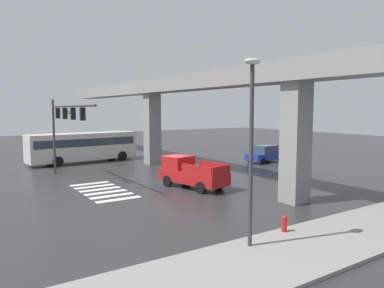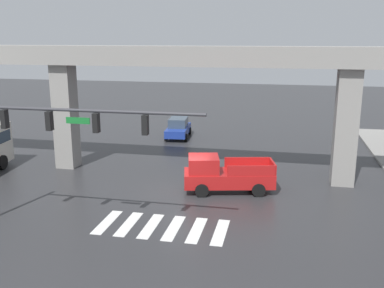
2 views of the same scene
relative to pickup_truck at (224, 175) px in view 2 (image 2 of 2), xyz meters
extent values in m
plane|color=#2D2D30|center=(-2.13, -0.51, -0.99)|extent=(120.00, 120.00, 0.00)
cube|color=silver|center=(-4.88, -5.48, -0.98)|extent=(0.55, 2.80, 0.01)
cube|color=silver|center=(-3.78, -5.48, -0.98)|extent=(0.55, 2.80, 0.01)
cube|color=silver|center=(-2.68, -5.48, -0.98)|extent=(0.55, 2.80, 0.01)
cube|color=silver|center=(-1.58, -5.48, -0.98)|extent=(0.55, 2.80, 0.01)
cube|color=silver|center=(-0.48, -5.48, -0.98)|extent=(0.55, 2.80, 0.01)
cube|color=silver|center=(0.62, -5.48, -0.98)|extent=(0.55, 2.80, 0.01)
cube|color=gray|center=(-2.13, 2.78, 6.54)|extent=(59.31, 2.06, 1.20)
cube|color=gray|center=(-11.07, 2.78, 2.48)|extent=(1.30, 1.30, 6.93)
cube|color=gray|center=(6.82, 2.78, 2.48)|extent=(1.30, 1.30, 6.93)
cube|color=red|center=(0.29, 0.07, -0.21)|extent=(5.39, 2.98, 0.80)
cube|color=red|center=(-1.12, -0.25, 0.64)|extent=(2.04, 2.08, 0.90)
cube|color=#3F5160|center=(-1.58, -0.36, 0.64)|extent=(0.47, 1.65, 0.77)
cube|color=red|center=(1.61, -0.53, 0.49)|extent=(2.61, 0.68, 0.60)
cube|color=red|center=(1.22, 1.17, 0.49)|extent=(2.61, 0.68, 0.60)
cube|color=red|center=(2.73, 0.62, 0.49)|extent=(0.48, 1.73, 0.60)
cylinder|color=black|center=(-1.05, -1.16, -0.61)|extent=(0.80, 0.44, 0.76)
cylinder|color=black|center=(-1.45, 0.60, -0.61)|extent=(0.80, 0.44, 0.76)
cylinder|color=black|center=(2.03, -0.47, -0.61)|extent=(0.80, 0.44, 0.76)
cylinder|color=black|center=(1.64, 1.29, -0.61)|extent=(0.80, 0.44, 0.76)
cylinder|color=black|center=(-15.17, 1.27, -0.51)|extent=(0.44, 0.99, 0.96)
cube|color=#1E3899|center=(-5.81, 12.99, -0.35)|extent=(2.13, 4.44, 0.64)
cube|color=#384756|center=(-5.82, 13.09, 0.35)|extent=(1.69, 2.36, 0.76)
cylinder|color=black|center=(-4.84, 11.74, -0.67)|extent=(0.30, 0.66, 0.64)
cylinder|color=black|center=(-6.56, 11.59, -0.67)|extent=(0.30, 0.66, 0.64)
cylinder|color=black|center=(-5.07, 14.40, -0.67)|extent=(0.30, 0.66, 0.64)
cylinder|color=black|center=(-6.79, 14.25, -0.67)|extent=(0.30, 0.66, 0.64)
cylinder|color=#38383D|center=(-5.27, -6.57, 4.61)|extent=(10.80, 0.14, 0.14)
cube|color=black|center=(-9.07, -6.57, 4.09)|extent=(0.24, 0.32, 0.84)
sphere|color=green|center=(-9.07, -6.57, 3.83)|extent=(0.17, 0.17, 0.17)
cube|color=black|center=(-6.87, -6.57, 4.09)|extent=(0.24, 0.32, 0.84)
sphere|color=green|center=(-6.87, -6.57, 3.83)|extent=(0.17, 0.17, 0.17)
cube|color=black|center=(-4.67, -6.57, 4.09)|extent=(0.24, 0.32, 0.84)
sphere|color=green|center=(-4.67, -6.57, 3.83)|extent=(0.17, 0.17, 0.17)
cube|color=black|center=(-2.47, -6.57, 4.09)|extent=(0.24, 0.32, 0.84)
sphere|color=green|center=(-2.47, -6.57, 3.83)|extent=(0.17, 0.17, 0.17)
cube|color=#19722D|center=(-5.52, -6.57, 4.16)|extent=(1.10, 0.04, 0.28)
camera|label=1|loc=(20.81, -13.49, 4.37)|focal=33.94mm
camera|label=2|loc=(3.14, -23.83, 7.70)|focal=41.09mm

